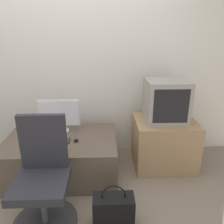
{
  "coord_description": "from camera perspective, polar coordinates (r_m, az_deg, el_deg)",
  "views": [
    {
      "loc": [
        0.36,
        -1.48,
        1.55
      ],
      "look_at": [
        0.45,
        0.91,
        0.7
      ],
      "focal_mm": 35.0,
      "sensor_mm": 36.0,
      "label": 1
    }
  ],
  "objects": [
    {
      "name": "side_stand",
      "position": [
        2.78,
        13.34,
        -7.83
      ],
      "size": [
        0.72,
        0.59,
        0.59
      ],
      "color": "#A37F56",
      "rests_on": "ground_plane"
    },
    {
      "name": "desk",
      "position": [
        2.64,
        -12.89,
        -11.15
      ],
      "size": [
        1.24,
        0.83,
        0.45
      ],
      "color": "brown",
      "rests_on": "ground_plane"
    },
    {
      "name": "keyboard",
      "position": [
        2.47,
        -14.32,
        -7.37
      ],
      "size": [
        0.29,
        0.13,
        0.01
      ],
      "color": "#2D2D2D",
      "rests_on": "desk"
    },
    {
      "name": "main_monitor",
      "position": [
        2.63,
        -13.69,
        -1.09
      ],
      "size": [
        0.49,
        0.21,
        0.4
      ],
      "color": "silver",
      "rests_on": "desk"
    },
    {
      "name": "crt_tv",
      "position": [
        2.59,
        13.89,
        2.85
      ],
      "size": [
        0.47,
        0.44,
        0.48
      ],
      "color": "gray",
      "rests_on": "side_stand"
    },
    {
      "name": "wall_back",
      "position": [
        2.84,
        -9.75,
        14.29
      ],
      "size": [
        4.4,
        0.05,
        2.6
      ],
      "color": "silver",
      "rests_on": "ground_plane"
    },
    {
      "name": "ground_plane",
      "position": [
        2.18,
        -12.33,
        -26.39
      ],
      "size": [
        12.0,
        12.0,
        0.0
      ],
      "primitive_type": "plane",
      "color": "#7F705B"
    },
    {
      "name": "handbag",
      "position": [
        2.02,
        0.4,
        -24.41
      ],
      "size": [
        0.34,
        0.17,
        0.41
      ],
      "color": "black",
      "rests_on": "ground_plane"
    },
    {
      "name": "office_chair",
      "position": [
        2.01,
        -17.56,
        -17.21
      ],
      "size": [
        0.55,
        0.55,
        0.94
      ],
      "color": "#333333",
      "rests_on": "ground_plane"
    },
    {
      "name": "mouse",
      "position": [
        2.42,
        -9.34,
        -7.3
      ],
      "size": [
        0.05,
        0.04,
        0.04
      ],
      "color": "black",
      "rests_on": "desk"
    }
  ]
}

